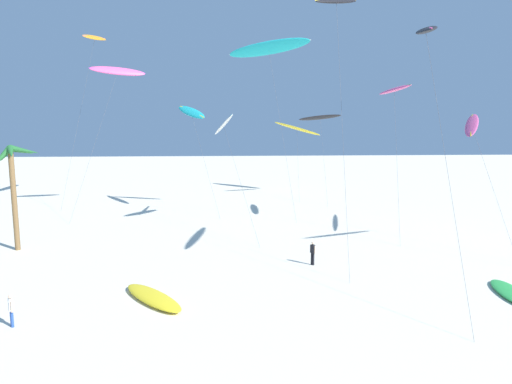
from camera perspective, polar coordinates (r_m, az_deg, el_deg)
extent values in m
cylinder|color=brown|center=(40.86, -28.14, -0.88)|extent=(0.41, 0.41, 8.19)
cone|color=#23662D|center=(40.14, -27.08, 4.65)|extent=(2.26, 0.72, 0.94)
cone|color=#23662D|center=(41.13, -27.33, 4.59)|extent=(1.57, 2.22, 1.08)
cone|color=#23662D|center=(41.36, -29.00, 4.11)|extent=(1.98, 1.84, 1.58)
cone|color=#23662D|center=(40.34, -29.51, 3.69)|extent=(1.86, 1.64, 1.92)
cone|color=#23662D|center=(39.46, -28.45, 4.37)|extent=(1.48, 2.25, 1.12)
ellipsoid|color=#EA5193|center=(42.92, 25.50, 7.66)|extent=(4.75, 7.27, 2.63)
ellipsoid|color=yellow|center=(42.92, 25.51, 7.70)|extent=(4.21, 6.97, 2.23)
cylinder|color=#4C4C51|center=(40.27, 27.68, 0.31)|extent=(0.30, 7.03, 9.97)
ellipsoid|color=orange|center=(61.67, -19.62, 17.83)|extent=(1.72, 7.74, 1.89)
ellipsoid|color=#EA5193|center=(61.67, -19.62, 17.85)|extent=(1.01, 7.88, 1.48)
cylinder|color=#4C4C51|center=(58.95, -21.47, 8.07)|extent=(3.68, 4.75, 20.57)
ellipsoid|color=black|center=(62.89, 8.09, 9.27)|extent=(6.36, 2.73, 1.33)
ellipsoid|color=blue|center=(62.89, 8.10, 9.29)|extent=(6.31, 1.88, 0.91)
cylinder|color=#4C4C51|center=(59.66, 8.54, 3.96)|extent=(0.31, 6.86, 11.05)
ellipsoid|color=yellow|center=(68.83, 5.15, 7.96)|extent=(7.01, 6.94, 2.68)
ellipsoid|color=blue|center=(68.83, 5.15, 7.98)|extent=(6.46, 6.26, 2.27)
cylinder|color=#4C4C51|center=(64.14, 5.31, 3.62)|extent=(1.12, 9.75, 9.53)
ellipsoid|color=white|center=(45.66, -4.13, 8.41)|extent=(2.70, 7.60, 2.88)
ellipsoid|color=#19B2B7|center=(45.66, -4.13, 8.45)|extent=(1.99, 7.44, 2.23)
cylinder|color=#4C4C51|center=(41.14, -2.03, 1.40)|extent=(2.92, 9.68, 9.97)
ellipsoid|color=#EA5193|center=(55.22, -17.00, 14.35)|extent=(6.05, 2.75, 1.45)
ellipsoid|color=purple|center=(55.22, -17.01, 14.38)|extent=(6.05, 2.28, 0.78)
cylinder|color=#4C4C51|center=(51.88, -19.63, 5.68)|extent=(3.93, 7.22, 16.00)
ellipsoid|color=#EA5193|center=(46.01, 17.00, 12.19)|extent=(1.51, 7.03, 0.95)
ellipsoid|color=green|center=(46.01, 17.00, 12.24)|extent=(0.70, 7.13, 0.64)
cylinder|color=#4C4C51|center=(42.41, 17.32, 3.46)|extent=(1.62, 7.10, 13.25)
ellipsoid|color=#19B2B7|center=(49.79, 1.60, 17.66)|extent=(8.81, 5.01, 2.43)
ellipsoid|color=white|center=(49.80, 1.60, 17.71)|extent=(8.53, 4.29, 1.57)
cylinder|color=#4C4C51|center=(47.62, 3.35, 7.12)|extent=(2.67, 3.36, 17.93)
ellipsoid|color=#19B2B7|center=(53.08, -8.17, 9.93)|extent=(4.29, 6.62, 2.40)
ellipsoid|color=yellow|center=(53.08, -8.17, 9.98)|extent=(3.60, 6.43, 1.94)
cylinder|color=#4C4C51|center=(50.67, -6.40, 3.47)|extent=(3.25, 4.96, 11.44)
ellipsoid|color=black|center=(38.62, 10.08, 22.59)|extent=(4.55, 3.86, 1.57)
ellipsoid|color=yellow|center=(38.62, 10.09, 22.64)|extent=(4.21, 3.42, 1.28)
cylinder|color=#4C4C51|center=(32.83, 10.82, 7.82)|extent=(0.95, 9.18, 19.44)
ellipsoid|color=black|center=(30.48, 20.58, 18.51)|extent=(3.57, 7.43, 1.93)
ellipsoid|color=#EA5193|center=(30.49, 20.59, 18.57)|extent=(2.90, 7.28, 1.68)
cylinder|color=#4C4C51|center=(26.08, 22.89, 2.91)|extent=(0.68, 8.44, 15.49)
ellipsoid|color=green|center=(31.28, 29.49, -11.00)|extent=(2.35, 4.94, 0.27)
ellipsoid|color=white|center=(31.27, 29.49, -10.96)|extent=(1.68, 2.33, 0.16)
ellipsoid|color=yellow|center=(27.19, -12.83, -12.79)|extent=(4.56, 5.36, 0.42)
ellipsoid|color=#EA5193|center=(27.18, -12.83, -12.75)|extent=(2.52, 2.77, 0.25)
cylinder|color=#284CA3|center=(26.38, -28.39, -13.77)|extent=(0.14, 0.14, 0.85)
cylinder|color=#284CA3|center=(26.23, -28.33, -13.89)|extent=(0.14, 0.14, 0.85)
cube|color=white|center=(26.06, -28.47, -12.36)|extent=(0.33, 0.36, 0.59)
cylinder|color=beige|center=(26.27, -28.55, -12.30)|extent=(0.09, 0.09, 0.56)
cylinder|color=beige|center=(25.88, -28.38, -12.59)|extent=(0.09, 0.09, 0.56)
sphere|color=beige|center=(25.92, -28.53, -11.47)|extent=(0.21, 0.21, 0.21)
cylinder|color=black|center=(33.20, 7.02, -8.32)|extent=(0.14, 0.14, 0.89)
cylinder|color=black|center=(33.10, 7.24, -8.38)|extent=(0.14, 0.14, 0.89)
cube|color=black|center=(32.95, 7.15, -7.11)|extent=(0.34, 0.36, 0.60)
cylinder|color=beige|center=(33.09, 6.87, -7.11)|extent=(0.09, 0.09, 0.56)
cylinder|color=beige|center=(32.83, 7.43, -7.24)|extent=(0.09, 0.09, 0.56)
sphere|color=beige|center=(32.84, 7.16, -6.37)|extent=(0.21, 0.21, 0.21)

